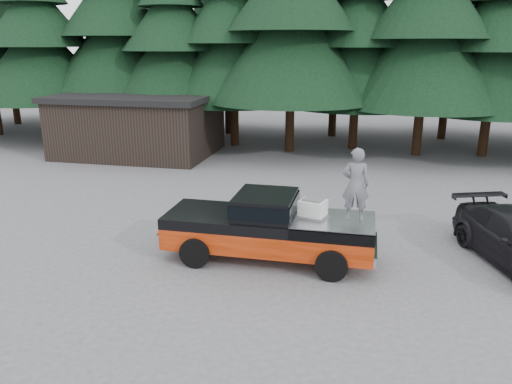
% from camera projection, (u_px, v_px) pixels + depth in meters
% --- Properties ---
extents(ground, '(120.00, 120.00, 0.00)m').
position_uv_depth(ground, '(246.00, 250.00, 14.84)').
color(ground, '#4E4E51').
rests_on(ground, ground).
extents(pickup_truck, '(6.00, 2.04, 1.33)m').
position_uv_depth(pickup_truck, '(269.00, 237.00, 14.09)').
color(pickup_truck, '#C13912').
rests_on(pickup_truck, ground).
extents(truck_cab, '(1.66, 1.90, 0.59)m').
position_uv_depth(truck_cab, '(265.00, 204.00, 13.84)').
color(truck_cab, black).
rests_on(truck_cab, pickup_truck).
extents(air_compressor, '(0.81, 0.73, 0.47)m').
position_uv_depth(air_compressor, '(313.00, 209.00, 13.62)').
color(air_compressor, silver).
rests_on(air_compressor, pickup_truck).
extents(man_on_bed, '(0.76, 0.53, 1.99)m').
position_uv_depth(man_on_bed, '(356.00, 185.00, 13.18)').
color(man_on_bed, '#56595D').
rests_on(man_on_bed, pickup_truck).
extents(utility_building, '(8.40, 6.40, 3.30)m').
position_uv_depth(utility_building, '(139.00, 124.00, 27.48)').
color(utility_building, black).
rests_on(utility_building, ground).
extents(treeline, '(60.15, 16.05, 17.50)m').
position_uv_depth(treeline, '(324.00, 11.00, 28.63)').
color(treeline, black).
rests_on(treeline, ground).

